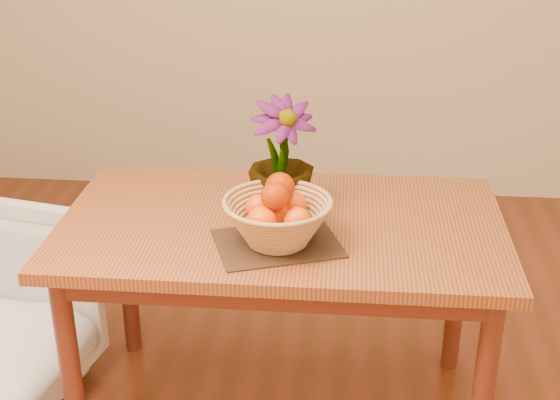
{
  "coord_description": "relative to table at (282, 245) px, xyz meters",
  "views": [
    {
      "loc": [
        0.2,
        -1.9,
        1.84
      ],
      "look_at": [
        0.01,
        0.17,
        0.88
      ],
      "focal_mm": 50.0,
      "sensor_mm": 36.0,
      "label": 1
    }
  ],
  "objects": [
    {
      "name": "placemat",
      "position": [
        0.0,
        -0.16,
        0.09
      ],
      "size": [
        0.43,
        0.37,
        0.01
      ],
      "primitive_type": "cube",
      "rotation": [
        0.0,
        0.0,
        0.34
      ],
      "color": "#351F13",
      "rests_on": "table"
    },
    {
      "name": "table",
      "position": [
        0.0,
        0.0,
        0.0
      ],
      "size": [
        1.4,
        0.8,
        0.75
      ],
      "color": "brown",
      "rests_on": "floor"
    },
    {
      "name": "wicker_basket",
      "position": [
        0.0,
        -0.16,
        0.16
      ],
      "size": [
        0.32,
        0.32,
        0.13
      ],
      "color": "#B4784B",
      "rests_on": "placemat"
    },
    {
      "name": "potted_plant",
      "position": [
        -0.01,
        0.06,
        0.28
      ],
      "size": [
        0.28,
        0.28,
        0.38
      ],
      "primitive_type": "imported",
      "rotation": [
        0.0,
        0.0,
        0.42
      ],
      "color": "#123F12",
      "rests_on": "table"
    },
    {
      "name": "orange_pile",
      "position": [
        0.0,
        -0.16,
        0.22
      ],
      "size": [
        0.2,
        0.21,
        0.16
      ],
      "rotation": [
        0.0,
        0.0,
        0.38
      ],
      "color": "#F24B03",
      "rests_on": "wicker_basket"
    }
  ]
}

